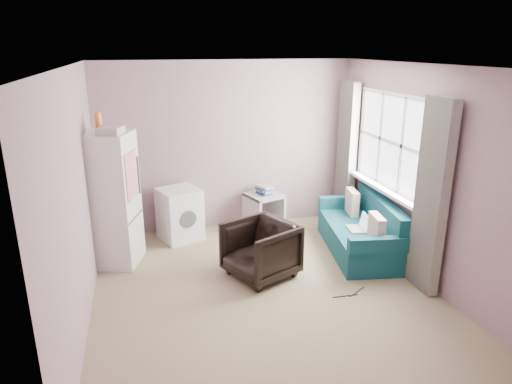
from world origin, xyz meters
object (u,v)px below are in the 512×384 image
(sofa, at_px, (362,232))
(fridge, at_px, (111,199))
(side_table, at_px, (264,208))
(washing_machine, at_px, (180,213))
(armchair, at_px, (261,247))

(sofa, bearing_deg, fridge, -179.56)
(side_table, distance_m, sofa, 1.58)
(side_table, height_order, sofa, sofa)
(washing_machine, distance_m, sofa, 2.58)
(washing_machine, bearing_deg, armchair, -79.89)
(washing_machine, bearing_deg, fridge, -168.31)
(armchair, height_order, side_table, armchair)
(fridge, height_order, sofa, fridge)
(sofa, bearing_deg, washing_machine, 165.05)
(fridge, distance_m, side_table, 2.34)
(washing_machine, height_order, sofa, washing_machine)
(armchair, height_order, sofa, armchair)
(fridge, relative_size, sofa, 1.09)
(fridge, height_order, washing_machine, fridge)
(armchair, distance_m, side_table, 1.58)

